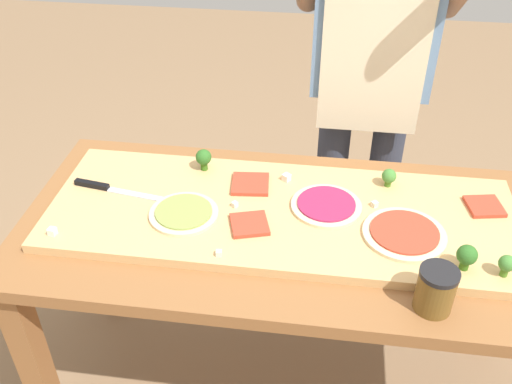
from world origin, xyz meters
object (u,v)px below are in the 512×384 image
chefs_knife (108,188)px  cheese_crumble_c (435,274)px  broccoli_floret_front_mid (204,158)px  cheese_crumble_f (375,204)px  cheese_crumble_b (286,177)px  broccoli_floret_back_left (507,264)px  pizza_slice_far_right (249,224)px  cheese_crumble_e (52,231)px  cook_center (371,63)px  cheese_crumble_a (235,204)px  sauce_jar (436,290)px  pizza_whole_tomato_red (404,233)px  pizza_slice_center (484,206)px  pizza_whole_beet_magenta (326,205)px  pizza_slice_far_left (250,184)px  prep_table (292,253)px  cheese_crumble_d (219,253)px  broccoli_floret_front_left (467,256)px  pizza_whole_pesto_green (184,213)px  broccoli_floret_center_right (389,177)px

chefs_knife → cheese_crumble_c: size_ratio=19.30×
broccoli_floret_front_mid → cheese_crumble_f: broccoli_floret_front_mid is taller
cheese_crumble_b → broccoli_floret_back_left: bearing=-30.4°
pizza_slice_far_right → cheese_crumble_c: cheese_crumble_c is taller
cheese_crumble_e → cheese_crumble_c: bearing=-1.4°
cheese_crumble_e → cook_center: (0.84, 0.78, 0.19)m
cheese_crumble_a → sauce_jar: size_ratio=0.13×
cheese_crumble_a → sauce_jar: (0.53, -0.29, 0.02)m
pizza_whole_tomato_red → pizza_slice_center: bearing=33.3°
pizza_whole_tomato_red → cheese_crumble_f: (-0.08, 0.12, 0.00)m
pizza_whole_beet_magenta → broccoli_floret_back_left: bearing=-25.9°
broccoli_floret_front_mid → cook_center: (0.50, 0.42, 0.16)m
sauce_jar → pizza_slice_far_left: bearing=141.3°
broccoli_floret_front_mid → sauce_jar: bearing=-35.5°
prep_table → cook_center: cook_center is taller
cheese_crumble_e → sauce_jar: 1.00m
cheese_crumble_c → cheese_crumble_d: (-0.54, 0.00, -0.00)m
broccoli_floret_front_left → cheese_crumble_c: 0.09m
cheese_crumble_a → cook_center: (0.38, 0.60, 0.20)m
cheese_crumble_b → pizza_slice_center: bearing=-6.0°
pizza_whole_pesto_green → cheese_crumble_b: cheese_crumble_b is taller
broccoli_floret_front_left → sauce_jar: 0.15m
broccoli_floret_back_left → cheese_crumble_d: broccoli_floret_back_left is taller
broccoli_floret_front_left → cheese_crumble_e: (-1.08, -0.02, -0.03)m
sauce_jar → broccoli_floret_back_left: bearing=30.3°
pizza_whole_beet_magenta → cheese_crumble_b: cheese_crumble_b is taller
cheese_crumble_e → cook_center: bearing=43.0°
broccoli_floret_front_mid → cheese_crumble_a: 0.22m
chefs_knife → cheese_crumble_c: same height
broccoli_floret_front_left → broccoli_floret_center_right: (-0.17, 0.34, -0.01)m
pizza_whole_beet_magenta → cheese_crumble_a: 0.26m
pizza_whole_beet_magenta → pizza_whole_tomato_red: size_ratio=0.90×
pizza_slice_far_left → cheese_crumble_c: 0.60m
cheese_crumble_b → cheese_crumble_d: cheese_crumble_b is taller
broccoli_floret_front_mid → broccoli_floret_back_left: broccoli_floret_front_mid is taller
cheese_crumble_d → cook_center: cook_center is taller
pizza_slice_far_left → broccoli_floret_center_right: broccoli_floret_center_right is taller
broccoli_floret_front_mid → broccoli_floret_front_left: 0.82m
pizza_whole_pesto_green → pizza_whole_beet_magenta: bearing=13.0°
chefs_knife → prep_table: bearing=-5.2°
pizza_whole_tomato_red → broccoli_floret_back_left: (0.23, -0.12, 0.03)m
pizza_slice_far_left → cheese_crumble_f: (0.37, -0.05, 0.00)m
pizza_slice_far_right → broccoli_floret_front_mid: (-0.18, 0.26, 0.04)m
chefs_knife → broccoli_floret_center_right: 0.84m
pizza_whole_pesto_green → pizza_slice_far_right: (0.19, -0.02, -0.00)m
broccoli_floret_front_left → cheese_crumble_b: broccoli_floret_front_left is taller
pizza_slice_far_left → cook_center: cook_center is taller
pizza_whole_pesto_green → cheese_crumble_c: size_ratio=12.49×
pizza_slice_far_right → pizza_whole_beet_magenta: bearing=29.0°
chefs_knife → broccoli_floret_front_left: (1.00, -0.20, 0.04)m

